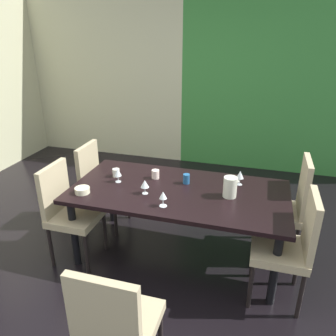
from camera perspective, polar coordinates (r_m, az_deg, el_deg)
The scene contains 18 objects.
ground_plane at distance 3.44m, azimuth -3.55°, elevation -15.37°, with size 6.23×5.51×0.02m, color black.
back_panel_interior at distance 5.92m, azimuth -11.16°, elevation 15.64°, with size 2.79×0.10×2.80m, color beige.
garden_window_panel at distance 5.30m, azimuth 21.51°, elevation 13.69°, with size 3.44×0.10×2.80m, color #377F37.
dining_table at distance 3.11m, azimuth 1.83°, elevation -5.00°, with size 2.02×1.02×0.74m.
chair_left_far at distance 3.77m, azimuth -11.95°, elevation -2.27°, with size 0.44×0.44×0.97m.
chair_left_near at distance 3.29m, azimuth -17.07°, elevation -6.73°, with size 0.44×0.44×0.98m.
chair_right_near at distance 2.85m, azimuth 20.65°, elevation -12.21°, with size 0.44×0.44×0.99m.
chair_head_near at distance 2.13m, azimuth -9.21°, elevation -25.22°, with size 0.44×0.44×0.98m.
chair_right_far at distance 3.38m, azimuth 20.21°, elevation -5.89°, with size 0.44×0.44×1.04m.
wine_glass_rear at distance 2.76m, azimuth -0.87°, elevation -4.85°, with size 0.07×0.07×0.14m.
wine_glass_corner at distance 2.98m, azimuth -4.06°, elevation -2.81°, with size 0.08×0.08×0.14m.
wine_glass_north at distance 3.23m, azimuth -8.75°, elevation -0.78°, with size 0.07×0.07×0.14m.
wine_glass_west at distance 3.21m, azimuth 12.43°, elevation -1.21°, with size 0.07×0.07×0.14m.
serving_bowl_right at distance 3.11m, azimuth -14.70°, elevation -3.78°, with size 0.14×0.14×0.05m, color beige.
cup_center at distance 3.38m, azimuth -9.03°, elevation -0.82°, with size 0.07×0.07×0.08m, color white.
cup_south at distance 3.19m, azimuth 3.21°, elevation -1.89°, with size 0.07×0.07×0.10m, color #21568A.
cup_front at distance 3.29m, azimuth -2.20°, elevation -1.09°, with size 0.08×0.08×0.09m, color #F7DBCA.
pitcher_east at distance 2.97m, azimuth 10.78°, elevation -3.26°, with size 0.14×0.12×0.19m.
Camera 1 is at (0.95, -2.52, 2.13)m, focal length 35.00 mm.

